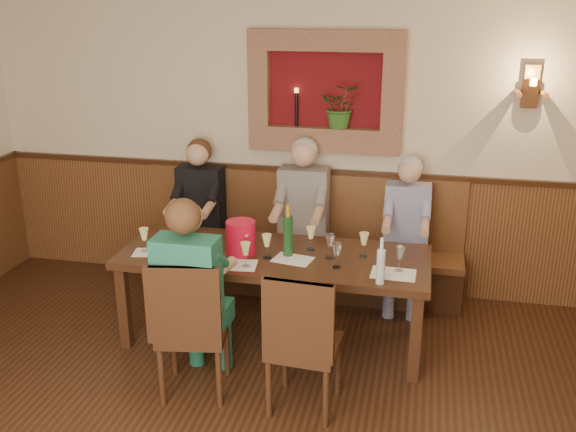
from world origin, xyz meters
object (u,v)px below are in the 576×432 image
(person_bench_mid, at_px, (302,233))
(person_bench_right, at_px, (405,247))
(wine_bottle_green_a, at_px, (288,235))
(water_bottle, at_px, (381,266))
(wine_bottle_green_b, at_px, (185,228))
(person_bench_left, at_px, (199,228))
(person_chair_front, at_px, (194,312))
(dining_table, at_px, (274,262))
(chair_near_left, at_px, (194,353))
(chair_near_right, at_px, (304,369))
(spittoon_bucket, at_px, (241,237))
(bench, at_px, (298,258))

(person_bench_mid, relative_size, person_bench_right, 1.09)
(wine_bottle_green_a, relative_size, water_bottle, 1.21)
(wine_bottle_green_b, bearing_deg, person_bench_left, 102.78)
(person_bench_mid, height_order, person_chair_front, person_bench_mid)
(dining_table, distance_m, wine_bottle_green_b, 0.78)
(chair_near_left, distance_m, person_bench_right, 2.16)
(person_chair_front, height_order, wine_bottle_green_b, person_chair_front)
(person_bench_left, height_order, water_bottle, person_bench_left)
(chair_near_right, relative_size, person_chair_front, 0.70)
(person_bench_right, bearing_deg, person_chair_front, -130.07)
(dining_table, height_order, person_chair_front, person_chair_front)
(wine_bottle_green_a, bearing_deg, chair_near_right, -70.85)
(chair_near_right, bearing_deg, chair_near_left, -177.75)
(spittoon_bucket, bearing_deg, person_bench_right, 35.65)
(person_bench_mid, bearing_deg, bench, 116.86)
(wine_bottle_green_a, height_order, wine_bottle_green_b, wine_bottle_green_a)
(person_bench_mid, xyz_separation_m, water_bottle, (0.79, -1.21, 0.27))
(person_bench_left, height_order, person_bench_mid, person_bench_mid)
(person_chair_front, xyz_separation_m, spittoon_bucket, (0.13, 0.73, 0.28))
(chair_near_right, distance_m, person_bench_mid, 1.74)
(person_bench_mid, relative_size, water_bottle, 4.37)
(person_bench_left, height_order, spittoon_bucket, person_bench_left)
(person_chair_front, height_order, wine_bottle_green_a, person_chair_front)
(person_bench_left, bearing_deg, person_chair_front, -71.32)
(water_bottle, bearing_deg, person_bench_left, 145.76)
(water_bottle, bearing_deg, person_chair_front, -161.72)
(chair_near_right, distance_m, wine_bottle_green_b, 1.56)
(wine_bottle_green_a, bearing_deg, wine_bottle_green_b, 177.10)
(chair_near_right, distance_m, person_bench_right, 1.80)
(person_bench_left, bearing_deg, chair_near_left, -71.72)
(chair_near_left, bearing_deg, chair_near_right, -11.09)
(person_bench_left, distance_m, water_bottle, 2.17)
(wine_bottle_green_a, bearing_deg, spittoon_bucket, -175.22)
(wine_bottle_green_b, distance_m, water_bottle, 1.64)
(chair_near_right, bearing_deg, spittoon_bucket, 133.01)
(person_chair_front, xyz_separation_m, water_bottle, (1.23, 0.41, 0.29))
(dining_table, xyz_separation_m, water_bottle, (0.85, -0.37, 0.21))
(dining_table, distance_m, person_bench_right, 1.30)
(chair_near_right, height_order, water_bottle, water_bottle)
(dining_table, relative_size, bench, 0.80)
(spittoon_bucket, distance_m, wine_bottle_green_b, 0.49)
(person_bench_left, relative_size, spittoon_bucket, 5.43)
(chair_near_left, relative_size, wine_bottle_green_a, 2.52)
(wine_bottle_green_b, relative_size, water_bottle, 1.08)
(dining_table, xyz_separation_m, person_bench_right, (0.98, 0.84, -0.12))
(chair_near_right, bearing_deg, water_bottle, 50.28)
(bench, height_order, chair_near_right, bench)
(person_chair_front, bearing_deg, bench, 77.54)
(person_bench_mid, height_order, person_bench_right, person_bench_mid)
(chair_near_right, relative_size, person_bench_left, 0.71)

